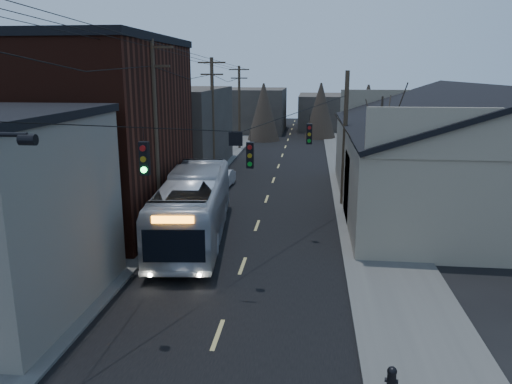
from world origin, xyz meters
TOP-DOWN VIEW (x-y plane):
  - road_surface at (0.00, 30.00)m, footprint 9.00×110.00m
  - sidewalk_left at (-6.50, 30.00)m, footprint 4.00×110.00m
  - sidewalk_right at (6.50, 30.00)m, footprint 4.00×110.00m
  - building_brick at (-10.00, 20.00)m, footprint 10.00×12.00m
  - building_left_far at (-9.50, 36.00)m, footprint 9.00×14.00m
  - warehouse at (13.00, 25.00)m, footprint 16.16×20.60m
  - building_far_left at (-6.00, 65.00)m, footprint 10.00×12.00m
  - building_far_right at (7.00, 70.00)m, footprint 12.00×14.00m
  - bare_tree at (6.50, 20.00)m, footprint 0.40×0.40m
  - utility_lines at (-3.11, 24.14)m, footprint 11.24×45.28m
  - bus at (-3.00, 17.49)m, footprint 4.12×12.51m
  - parked_car at (-3.62, 29.13)m, footprint 1.53×3.87m
  - fire_hydrant at (5.18, 5.37)m, footprint 0.37×0.26m

SIDE VIEW (x-z plane):
  - road_surface at x=0.00m, z-range 0.00..0.02m
  - sidewalk_left at x=-6.50m, z-range 0.00..0.12m
  - sidewalk_right at x=6.50m, z-range 0.00..0.12m
  - fire_hydrant at x=5.18m, z-range 0.15..0.91m
  - parked_car at x=-3.62m, z-range 0.00..1.25m
  - bus at x=-3.00m, z-range 0.00..3.42m
  - building_far_right at x=7.00m, z-range 0.00..5.00m
  - warehouse at x=13.00m, z-range -1.17..6.56m
  - building_far_left at x=-6.00m, z-range 0.00..6.00m
  - building_left_far at x=-9.50m, z-range 0.00..7.00m
  - bare_tree at x=6.50m, z-range 0.00..7.20m
  - utility_lines at x=-3.11m, z-range -0.30..10.20m
  - building_brick at x=-10.00m, z-range 0.00..10.00m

